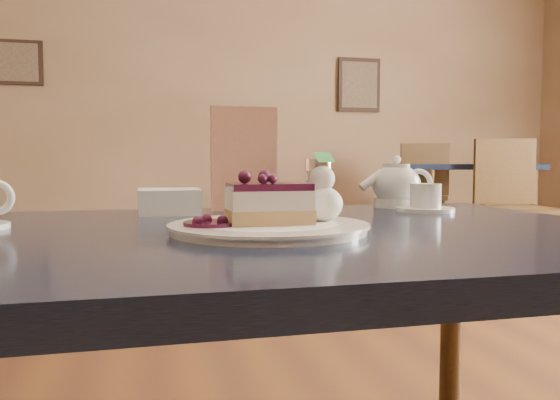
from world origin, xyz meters
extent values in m
cube|color=tan|center=(0.00, 5.00, 1.50)|extent=(8.00, 0.02, 3.00)
cube|color=black|center=(-1.50, 4.97, 1.70)|extent=(0.50, 0.03, 0.40)
cube|color=black|center=(1.80, 4.97, 1.60)|extent=(0.45, 0.03, 0.55)
cube|color=#18253D|center=(-0.12, 0.38, 0.69)|extent=(1.14, 0.77, 0.04)
cylinder|color=#4D3313|center=(0.38, 0.70, 0.33)|extent=(0.05, 0.05, 0.67)
cylinder|color=white|center=(-0.12, 0.33, 0.71)|extent=(0.27, 0.27, 0.01)
cube|color=tan|center=(-0.12, 0.33, 0.73)|extent=(0.11, 0.08, 0.02)
cube|color=beige|center=(-0.12, 0.33, 0.75)|extent=(0.11, 0.08, 0.03)
cube|color=#3E102D|center=(-0.12, 0.33, 0.77)|extent=(0.11, 0.08, 0.01)
ellipsoid|color=white|center=(-0.04, 0.34, 0.75)|extent=(0.06, 0.06, 0.05)
cylinder|color=#3E102D|center=(-0.20, 0.32, 0.72)|extent=(0.08, 0.08, 0.01)
cylinder|color=white|center=(0.25, 0.57, 0.71)|extent=(0.11, 0.11, 0.01)
cylinder|color=white|center=(0.25, 0.57, 0.74)|extent=(0.06, 0.06, 0.05)
ellipsoid|color=white|center=(0.23, 0.68, 0.75)|extent=(0.10, 0.10, 0.09)
cylinder|color=white|center=(0.23, 0.68, 0.80)|extent=(0.06, 0.06, 0.01)
cylinder|color=white|center=(0.16, 0.68, 0.75)|extent=(0.06, 0.02, 0.05)
cube|color=beige|center=(-0.10, 0.68, 0.81)|extent=(0.13, 0.03, 0.21)
cylinder|color=white|center=(0.05, 0.66, 0.75)|extent=(0.05, 0.05, 0.08)
cylinder|color=silver|center=(0.05, 0.66, 0.80)|extent=(0.06, 0.06, 0.02)
cube|color=white|center=(-0.25, 0.64, 0.73)|extent=(0.11, 0.11, 0.05)
cube|color=#18253D|center=(2.16, 3.62, 0.77)|extent=(1.20, 1.03, 0.04)
cylinder|color=#4D3313|center=(1.72, 3.28, 0.37)|extent=(0.05, 0.05, 0.75)
cylinder|color=#4D3313|center=(2.60, 3.28, 0.37)|extent=(0.05, 0.05, 0.75)
cylinder|color=#4D3313|center=(1.72, 3.95, 0.37)|extent=(0.05, 0.05, 0.75)
cylinder|color=#4D3313|center=(2.60, 3.95, 0.37)|extent=(0.05, 0.05, 0.75)
camera|label=1|loc=(-0.27, -0.41, 0.81)|focal=35.00mm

